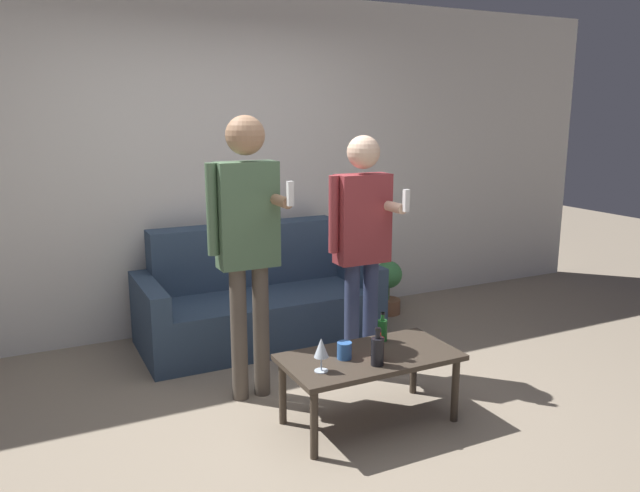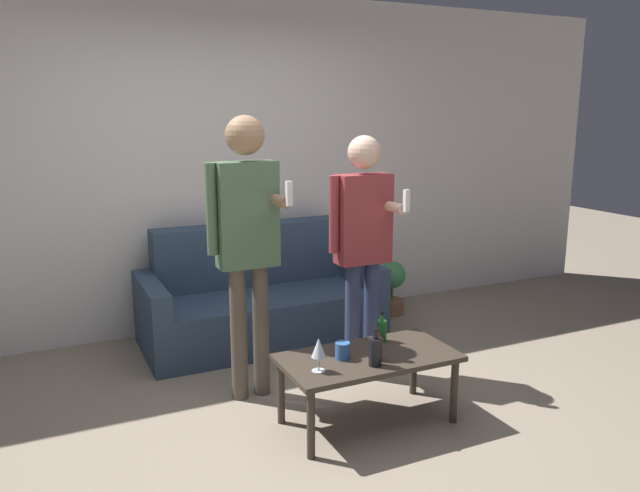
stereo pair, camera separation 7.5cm
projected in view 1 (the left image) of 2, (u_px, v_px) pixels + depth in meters
The scene contains 12 objects.
ground_plane at pixel (311, 430), 3.54m from camera, with size 16.00×16.00×0.00m, color gray.
wall_back at pixel (204, 165), 5.00m from camera, with size 8.00×0.06×2.70m.
couch at pixel (257, 301), 4.93m from camera, with size 1.83×0.84×0.89m.
coffee_table at pixel (370, 363), 3.57m from camera, with size 1.01×0.52×0.42m.
bottle_orange at pixel (379, 347), 3.48m from camera, with size 0.06×0.06×0.18m.
bottle_green at pixel (382, 329), 3.76m from camera, with size 0.06×0.06×0.18m.
bottle_dark at pixel (377, 350), 3.40m from camera, with size 0.07×0.07×0.21m.
wine_glass_near at pixel (321, 349), 3.30m from camera, with size 0.08×0.08×0.19m.
cup_on_table at pixel (344, 350), 3.49m from camera, with size 0.08×0.08×0.10m.
person_standing_left at pixel (247, 231), 3.74m from camera, with size 0.43×0.43×1.76m.
person_standing_right at pixel (362, 234), 4.12m from camera, with size 0.43×0.41×1.63m.
potted_plant at pixel (388, 284), 5.54m from camera, with size 0.24×0.24×0.48m.
Camera 1 is at (-1.39, -2.93, 1.78)m, focal length 35.00 mm.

